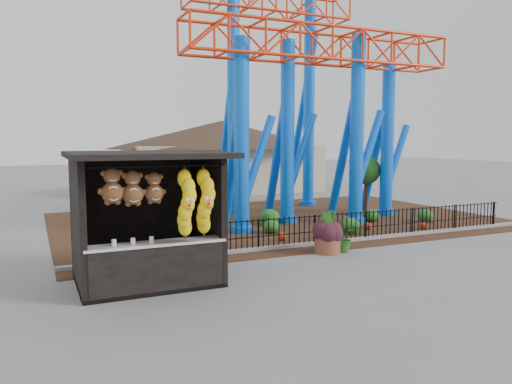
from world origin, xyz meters
name	(u,v)px	position (x,y,z in m)	size (l,w,h in m)	color
ground	(280,279)	(0.00, 0.00, 0.00)	(120.00, 120.00, 0.00)	slate
mulch_bed	(278,220)	(4.00, 8.00, 0.01)	(18.00, 12.00, 0.02)	#331E11
curb	(346,240)	(4.00, 3.00, 0.06)	(18.00, 0.18, 0.12)	gray
prize_booth	(149,220)	(-2.99, 0.90, 1.53)	(3.50, 3.40, 3.12)	black
picket_fence	(368,225)	(4.90, 3.00, 0.50)	(12.20, 0.06, 1.00)	black
roller_coaster	(300,67)	(5.12, 8.23, 6.44)	(11.00, 6.37, 10.82)	blue
terracotta_planter	(327,244)	(2.58, 1.91, 0.27)	(0.78, 0.78, 0.54)	brown
planter_foliage	(328,225)	(2.58, 1.91, 0.86)	(0.70, 0.70, 0.64)	#32141C
potted_plant	(343,238)	(3.14, 1.90, 0.42)	(0.76, 0.66, 0.84)	#2F611C
landscaping	(332,220)	(5.07, 5.51, 0.29)	(7.59, 3.79, 0.64)	#205519
pavilion	(222,144)	(6.00, 20.00, 3.07)	(15.00, 15.00, 4.80)	#BFAD8C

